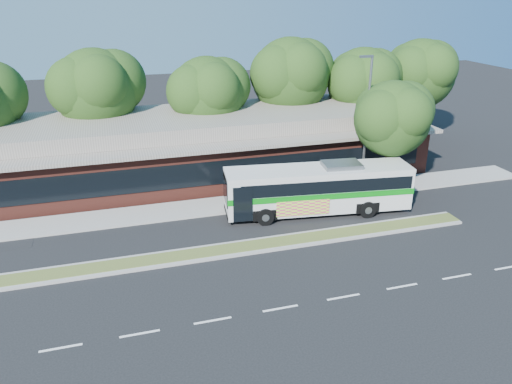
{
  "coord_description": "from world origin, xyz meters",
  "views": [
    {
      "loc": [
        -6.18,
        -22.03,
        12.94
      ],
      "look_at": [
        1.38,
        3.39,
        2.0
      ],
      "focal_mm": 35.0,
      "sensor_mm": 36.0,
      "label": 1
    }
  ],
  "objects": [
    {
      "name": "tree_bg_c",
      "position": [
        1.4,
        15.13,
        5.59
      ],
      "size": [
        6.24,
        5.6,
        8.26
      ],
      "color": "black",
      "rests_on": "ground"
    },
    {
      "name": "tree_bg_d",
      "position": [
        8.45,
        16.15,
        6.42
      ],
      "size": [
        6.91,
        6.2,
        9.37
      ],
      "color": "black",
      "rests_on": "ground"
    },
    {
      "name": "ground",
      "position": [
        0.0,
        0.0,
        0.0
      ],
      "size": [
        120.0,
        120.0,
        0.0
      ],
      "primitive_type": "plane",
      "color": "black",
      "rests_on": "ground"
    },
    {
      "name": "tree_bg_f",
      "position": [
        20.43,
        16.14,
        6.06
      ],
      "size": [
        6.69,
        6.0,
        8.92
      ],
      "color": "black",
      "rests_on": "ground"
    },
    {
      "name": "sidewalk",
      "position": [
        0.0,
        6.4,
        0.06
      ],
      "size": [
        44.0,
        2.6,
        0.12
      ],
      "primitive_type": "cube",
      "color": "gray",
      "rests_on": "ground"
    },
    {
      "name": "transit_bus",
      "position": [
        5.48,
        3.78,
        1.77
      ],
      "size": [
        11.51,
        3.82,
        3.18
      ],
      "rotation": [
        0.0,
        0.0,
        -0.12
      ],
      "color": "beige",
      "rests_on": "ground"
    },
    {
      "name": "sidewalk_tree",
      "position": [
        11.35,
        5.42,
        5.27
      ],
      "size": [
        5.4,
        4.84,
        7.58
      ],
      "color": "black",
      "rests_on": "ground"
    },
    {
      "name": "tree_bg_b",
      "position": [
        -6.57,
        16.14,
        6.14
      ],
      "size": [
        6.69,
        6.0,
        9.0
      ],
      "color": "black",
      "rests_on": "ground"
    },
    {
      "name": "plaza_building",
      "position": [
        0.0,
        12.99,
        2.13
      ],
      "size": [
        33.2,
        11.2,
        4.45
      ],
      "color": "#5C251D",
      "rests_on": "ground"
    },
    {
      "name": "median_strip",
      "position": [
        0.0,
        0.6,
        0.07
      ],
      "size": [
        26.0,
        1.1,
        0.15
      ],
      "primitive_type": "cube",
      "color": "#505926",
      "rests_on": "ground"
    },
    {
      "name": "tree_bg_e",
      "position": [
        14.42,
        15.14,
        5.74
      ],
      "size": [
        6.47,
        5.8,
        8.5
      ],
      "color": "black",
      "rests_on": "ground"
    },
    {
      "name": "lamp_post",
      "position": [
        9.56,
        6.0,
        4.9
      ],
      "size": [
        0.93,
        0.18,
        9.07
      ],
      "color": "slate",
      "rests_on": "ground"
    }
  ]
}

